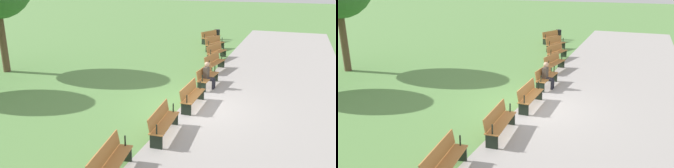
% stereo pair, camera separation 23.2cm
% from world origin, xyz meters
% --- Properties ---
extents(ground_plane, '(120.00, 120.00, 0.00)m').
position_xyz_m(ground_plane, '(0.00, 0.00, 0.00)').
color(ground_plane, '#5B8C47').
extents(path_paving, '(41.88, 6.39, 0.01)m').
position_xyz_m(path_paving, '(0.00, 2.76, 0.00)').
color(path_paving, '#A39E99').
rests_on(path_paving, ground).
extents(bench_0, '(1.93, 1.15, 0.89)m').
position_xyz_m(bench_0, '(-13.28, -2.65, 0.48)').
color(bench_0, '#B27538').
rests_on(bench_0, ground).
extents(bench_1, '(1.94, 1.02, 0.89)m').
position_xyz_m(bench_1, '(-10.72, -1.73, 0.48)').
color(bench_1, '#B27538').
rests_on(bench_1, ground).
extents(bench_2, '(1.94, 0.89, 0.89)m').
position_xyz_m(bench_2, '(-8.09, -1.01, 0.48)').
color(bench_2, '#B27538').
rests_on(bench_2, ground).
extents(bench_3, '(1.94, 0.76, 0.89)m').
position_xyz_m(bench_3, '(-5.42, -0.49, 0.48)').
color(bench_3, '#B27538').
rests_on(bench_3, ground).
extents(bench_4, '(1.92, 0.62, 0.89)m').
position_xyz_m(bench_4, '(-2.72, -0.17, 0.48)').
color(bench_4, '#B27538').
rests_on(bench_4, ground).
extents(bench_5, '(1.89, 0.47, 0.89)m').
position_xyz_m(bench_5, '(0.00, -0.07, 0.48)').
color(bench_5, '#B27538').
rests_on(bench_5, ground).
extents(bench_6, '(1.92, 0.62, 0.89)m').
position_xyz_m(bench_6, '(2.72, -0.17, 0.48)').
color(bench_6, '#B27538').
rests_on(bench_6, ground).
extents(bench_7, '(1.94, 0.76, 0.89)m').
position_xyz_m(bench_7, '(5.42, -0.49, 0.48)').
color(bench_7, '#B27538').
rests_on(bench_7, ground).
extents(person_seated, '(0.35, 0.54, 1.20)m').
position_xyz_m(person_seated, '(-2.46, -0.05, 0.64)').
color(person_seated, '#4C4238').
rests_on(person_seated, ground).
extents(trash_bin, '(0.44, 0.44, 0.79)m').
position_xyz_m(trash_bin, '(-14.88, -2.50, 0.39)').
color(trash_bin, black).
rests_on(trash_bin, ground).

